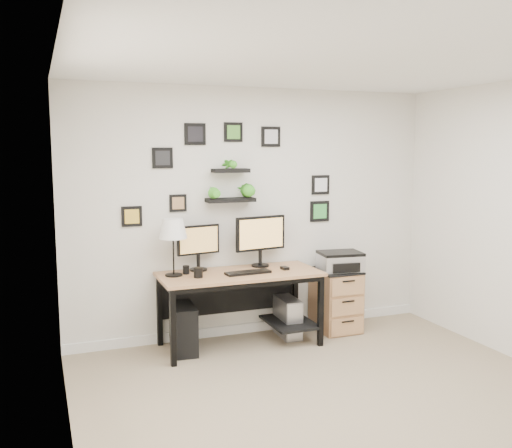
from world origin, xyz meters
name	(u,v)px	position (x,y,z in m)	size (l,w,h in m)	color
room	(255,327)	(0.00, 1.98, 0.05)	(4.00, 4.00, 4.00)	tan
desk	(242,284)	(-0.27, 1.67, 0.63)	(1.60, 0.70, 0.75)	#B18054
monitor_left	(198,244)	(-0.66, 1.86, 1.02)	(0.45, 0.20, 0.46)	black
monitor_right	(261,237)	(0.00, 1.83, 1.06)	(0.57, 0.21, 0.53)	black
keyboard	(248,272)	(-0.24, 1.56, 0.76)	(0.45, 0.14, 0.02)	black
mouse	(285,268)	(0.17, 1.60, 0.76)	(0.06, 0.09, 0.03)	black
table_lamp	(173,230)	(-0.95, 1.73, 1.20)	(0.27, 0.27, 0.56)	black
mug	(198,273)	(-0.74, 1.57, 0.80)	(0.09, 0.09, 0.10)	black
pen_cup	(186,270)	(-0.81, 1.76, 0.79)	(0.06, 0.06, 0.08)	black
pc_tower_black	(184,328)	(-0.87, 1.66, 0.23)	(0.21, 0.46, 0.46)	black
pc_tower_grey	(288,317)	(0.26, 1.71, 0.21)	(0.20, 0.42, 0.41)	gray
file_cabinet	(336,300)	(0.84, 1.72, 0.34)	(0.43, 0.53, 0.67)	#B18054
printer	(340,261)	(0.86, 1.68, 0.77)	(0.48, 0.41, 0.20)	silver
wall_decor	(233,179)	(-0.27, 1.93, 1.66)	(2.27, 0.18, 1.07)	black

